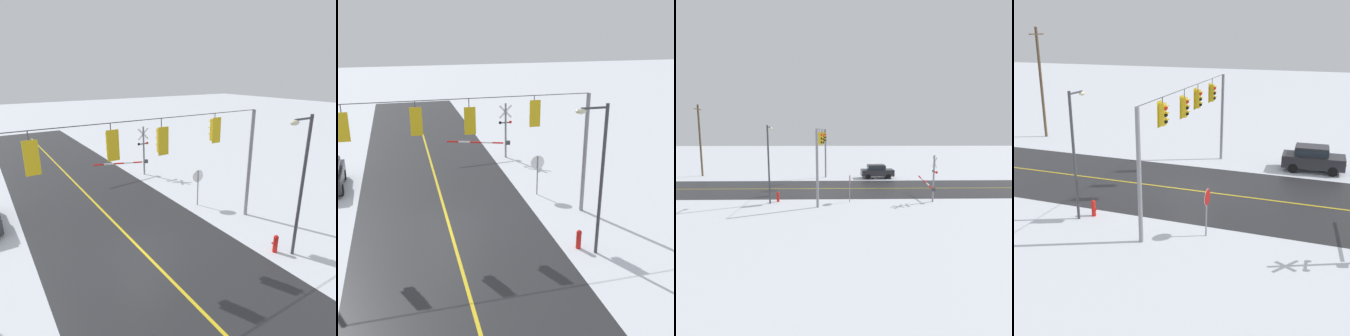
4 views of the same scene
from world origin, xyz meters
The scene contains 10 objects.
ground_plane centered at (0.00, 0.00, 0.00)m, with size 160.00×160.00×0.00m, color silver.
road_asphalt centered at (0.00, 6.00, 0.00)m, with size 9.00×80.00×0.01m, color #28282B.
lane_centre_line centered at (0.00, 6.00, 0.01)m, with size 0.14×72.00×0.01m, color gold.
signal_span centered at (0.01, -0.01, 4.40)m, with size 14.20×0.47×6.22m.
stop_sign centered at (-5.43, -2.63, 1.71)m, with size 0.80×0.09×2.35m.
railroad_crossing centered at (-5.03, -9.77, 1.99)m, with size 4.78×0.31×4.00m.
parked_car_charcoal centered at (6.33, -6.58, 0.95)m, with size 1.95×4.26×1.74m.
streetlamp_near centered at (-5.59, 4.07, 3.92)m, with size 1.39×0.28×6.50m.
fire_hydrant centered at (-5.24, 3.52, 0.47)m, with size 0.24×0.31×0.88m.
utility_pole centered at (8.42, 16.59, 4.83)m, with size 1.80×0.24×9.40m.
Camera 3 is at (-28.22, -1.66, 6.08)m, focal length 29.28 mm.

